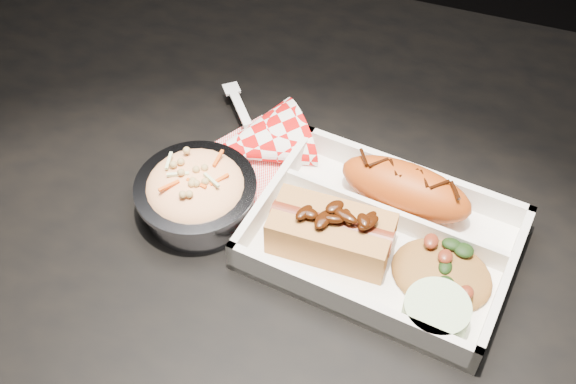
# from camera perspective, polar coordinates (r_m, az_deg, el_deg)

# --- Properties ---
(dining_table) EXTENTS (1.20, 0.80, 0.75)m
(dining_table) POSITION_cam_1_polar(r_m,az_deg,el_deg) (0.82, 3.95, -6.07)
(dining_table) COLOR black
(dining_table) RESTS_ON ground
(food_tray) EXTENTS (0.27, 0.21, 0.04)m
(food_tray) POSITION_cam_1_polar(r_m,az_deg,el_deg) (0.72, 7.49, -3.90)
(food_tray) COLOR white
(food_tray) RESTS_ON dining_table
(fried_pastry) EXTENTS (0.14, 0.07, 0.05)m
(fried_pastry) POSITION_cam_1_polar(r_m,az_deg,el_deg) (0.74, 9.28, 0.26)
(fried_pastry) COLOR #BC4B12
(fried_pastry) RESTS_ON food_tray
(hotdog) EXTENTS (0.12, 0.06, 0.06)m
(hotdog) POSITION_cam_1_polar(r_m,az_deg,el_deg) (0.70, 3.43, -3.05)
(hotdog) COLOR #B97D3F
(hotdog) RESTS_ON food_tray
(fried_rice_mound) EXTENTS (0.11, 0.09, 0.03)m
(fried_rice_mound) POSITION_cam_1_polar(r_m,az_deg,el_deg) (0.70, 12.19, -5.87)
(fried_rice_mound) COLOR #A3692F
(fried_rice_mound) RESTS_ON food_tray
(cupcake_liner) EXTENTS (0.06, 0.06, 0.03)m
(cupcake_liner) POSITION_cam_1_polar(r_m,az_deg,el_deg) (0.67, 11.58, -9.41)
(cupcake_liner) COLOR #B9D9A4
(cupcake_liner) RESTS_ON food_tray
(foil_coleslaw_cup) EXTENTS (0.12, 0.12, 0.07)m
(foil_coleslaw_cup) POSITION_cam_1_polar(r_m,az_deg,el_deg) (0.74, -7.28, -0.00)
(foil_coleslaw_cup) COLOR silver
(foil_coleslaw_cup) RESTS_ON dining_table
(napkin_fork) EXTENTS (0.15, 0.16, 0.10)m
(napkin_fork) POSITION_cam_1_polar(r_m,az_deg,el_deg) (0.79, -2.61, 3.85)
(napkin_fork) COLOR red
(napkin_fork) RESTS_ON dining_table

